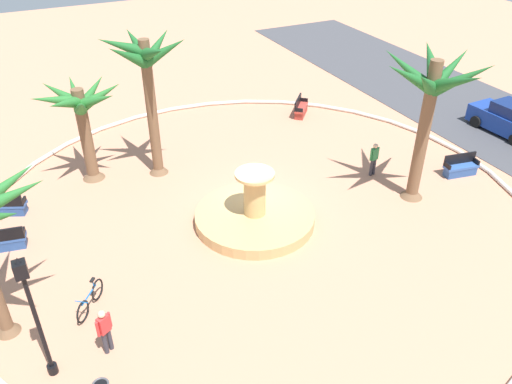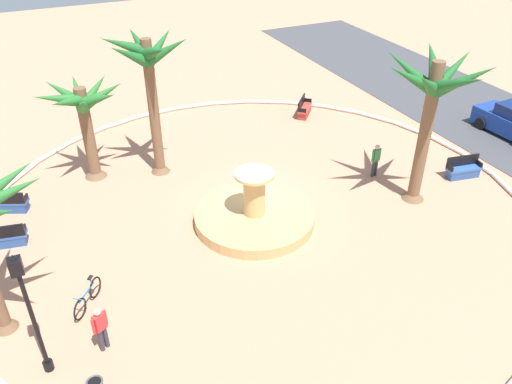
% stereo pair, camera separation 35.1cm
% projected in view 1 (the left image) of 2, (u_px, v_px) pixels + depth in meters
% --- Properties ---
extents(ground_plane, '(80.00, 80.00, 0.00)m').
position_uv_depth(ground_plane, '(257.00, 209.00, 21.33)').
color(ground_plane, tan).
extents(plaza_curb, '(22.40, 22.40, 0.20)m').
position_uv_depth(plaza_curb, '(257.00, 207.00, 21.28)').
color(plaza_curb, silver).
rests_on(plaza_curb, ground).
extents(fountain, '(4.74, 4.74, 2.28)m').
position_uv_depth(fountain, '(255.00, 216.00, 20.36)').
color(fountain, tan).
rests_on(fountain, ground).
extents(palm_tree_by_curb, '(3.81, 3.58, 6.43)m').
position_uv_depth(palm_tree_by_curb, '(147.00, 74.00, 21.28)').
color(palm_tree_by_curb, brown).
rests_on(palm_tree_by_curb, ground).
extents(palm_tree_mid_plaza, '(4.34, 4.37, 6.26)m').
position_uv_depth(palm_tree_mid_plaza, '(431.00, 95.00, 19.60)').
color(palm_tree_mid_plaza, brown).
rests_on(palm_tree_mid_plaza, ground).
extents(palm_tree_far_side, '(3.70, 3.83, 4.52)m').
position_uv_depth(palm_tree_far_side, '(81.00, 111.00, 21.60)').
color(palm_tree_far_side, brown).
rests_on(palm_tree_far_side, ground).
extents(bench_east, '(1.53, 1.43, 1.00)m').
position_uv_depth(bench_east, '(301.00, 109.00, 29.04)').
color(bench_east, '#B73D33').
rests_on(bench_east, ground).
extents(bench_west, '(0.77, 1.66, 1.00)m').
position_uv_depth(bench_west, '(460.00, 168.00, 23.45)').
color(bench_west, '#335BA8').
rests_on(bench_west, ground).
extents(bench_north, '(1.11, 1.66, 1.00)m').
position_uv_depth(bench_north, '(6.00, 207.00, 20.82)').
color(bench_north, '#335BA8').
rests_on(bench_north, ground).
extents(bench_southwest, '(0.78, 1.66, 1.00)m').
position_uv_depth(bench_southwest, '(4.00, 242.00, 18.92)').
color(bench_southwest, '#335BA8').
rests_on(bench_southwest, ground).
extents(lamppost, '(0.32, 0.32, 4.18)m').
position_uv_depth(lamppost, '(33.00, 310.00, 13.18)').
color(lamppost, black).
rests_on(lamppost, ground).
extents(bicycle_red_frame, '(1.40, 1.09, 0.94)m').
position_uv_depth(bicycle_red_frame, '(90.00, 300.00, 16.36)').
color(bicycle_red_frame, black).
rests_on(bicycle_red_frame, ground).
extents(person_cyclist_helmet, '(0.34, 0.47, 1.59)m').
position_uv_depth(person_cyclist_helmet, '(105.00, 329.00, 14.67)').
color(person_cyclist_helmet, '#33333D').
rests_on(person_cyclist_helmet, ground).
extents(person_cyclist_photo, '(0.25, 0.53, 1.59)m').
position_uv_depth(person_cyclist_photo, '(374.00, 158.00, 23.17)').
color(person_cyclist_photo, '#33333D').
rests_on(person_cyclist_photo, ground).
extents(parked_car_leftmost, '(4.07, 2.06, 1.67)m').
position_uv_depth(parked_car_leftmost, '(509.00, 120.00, 26.85)').
color(parked_car_leftmost, navy).
rests_on(parked_car_leftmost, ground).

